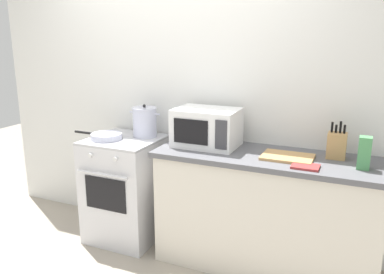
{
  "coord_description": "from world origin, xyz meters",
  "views": [
    {
      "loc": [
        1.52,
        -2.16,
        1.78
      ],
      "look_at": [
        0.29,
        0.6,
        1.0
      ],
      "focal_mm": 36.84,
      "sensor_mm": 36.0,
      "label": 1
    }
  ],
  "objects_px": {
    "frying_pan": "(106,136)",
    "oven_mitt": "(305,167)",
    "microwave": "(207,127)",
    "stock_pot": "(145,122)",
    "cutting_board": "(288,157)",
    "stove": "(126,188)",
    "pasta_box": "(364,153)",
    "knife_block": "(337,145)"
  },
  "relations": [
    {
      "from": "microwave",
      "to": "oven_mitt",
      "type": "height_order",
      "value": "microwave"
    },
    {
      "from": "cutting_board",
      "to": "oven_mitt",
      "type": "bearing_deg",
      "value": -47.01
    },
    {
      "from": "stock_pot",
      "to": "oven_mitt",
      "type": "xyz_separation_m",
      "value": [
        1.42,
        -0.3,
        -0.12
      ]
    },
    {
      "from": "microwave",
      "to": "pasta_box",
      "type": "distance_m",
      "value": 1.17
    },
    {
      "from": "cutting_board",
      "to": "stove",
      "type": "bearing_deg",
      "value": -179.95
    },
    {
      "from": "microwave",
      "to": "oven_mitt",
      "type": "relative_size",
      "value": 2.78
    },
    {
      "from": "frying_pan",
      "to": "microwave",
      "type": "relative_size",
      "value": 0.93
    },
    {
      "from": "oven_mitt",
      "to": "pasta_box",
      "type": "bearing_deg",
      "value": 20.31
    },
    {
      "from": "frying_pan",
      "to": "oven_mitt",
      "type": "relative_size",
      "value": 2.58
    },
    {
      "from": "stove",
      "to": "cutting_board",
      "type": "relative_size",
      "value": 2.56
    },
    {
      "from": "cutting_board",
      "to": "knife_block",
      "type": "height_order",
      "value": "knife_block"
    },
    {
      "from": "oven_mitt",
      "to": "knife_block",
      "type": "bearing_deg",
      "value": 60.85
    },
    {
      "from": "frying_pan",
      "to": "oven_mitt",
      "type": "distance_m",
      "value": 1.68
    },
    {
      "from": "frying_pan",
      "to": "knife_block",
      "type": "xyz_separation_m",
      "value": [
        1.84,
        0.22,
        0.07
      ]
    },
    {
      "from": "frying_pan",
      "to": "oven_mitt",
      "type": "xyz_separation_m",
      "value": [
        1.67,
        -0.08,
        -0.02
      ]
    },
    {
      "from": "frying_pan",
      "to": "oven_mitt",
      "type": "height_order",
      "value": "frying_pan"
    },
    {
      "from": "oven_mitt",
      "to": "cutting_board",
      "type": "bearing_deg",
      "value": 132.99
    },
    {
      "from": "stove",
      "to": "frying_pan",
      "type": "height_order",
      "value": "frying_pan"
    },
    {
      "from": "pasta_box",
      "to": "oven_mitt",
      "type": "relative_size",
      "value": 1.22
    },
    {
      "from": "pasta_box",
      "to": "stove",
      "type": "bearing_deg",
      "value": 179.13
    },
    {
      "from": "stock_pot",
      "to": "frying_pan",
      "type": "bearing_deg",
      "value": -139.62
    },
    {
      "from": "stove",
      "to": "frying_pan",
      "type": "xyz_separation_m",
      "value": [
        -0.13,
        -0.08,
        0.48
      ]
    },
    {
      "from": "stock_pot",
      "to": "knife_block",
      "type": "bearing_deg",
      "value": 0.09
    },
    {
      "from": "knife_block",
      "to": "pasta_box",
      "type": "bearing_deg",
      "value": -42.76
    },
    {
      "from": "stove",
      "to": "microwave",
      "type": "distance_m",
      "value": 0.96
    },
    {
      "from": "knife_block",
      "to": "oven_mitt",
      "type": "bearing_deg",
      "value": -119.15
    },
    {
      "from": "frying_pan",
      "to": "pasta_box",
      "type": "bearing_deg",
      "value": 1.47
    },
    {
      "from": "pasta_box",
      "to": "oven_mitt",
      "type": "xyz_separation_m",
      "value": [
        -0.35,
        -0.13,
        -0.1
      ]
    },
    {
      "from": "stock_pot",
      "to": "oven_mitt",
      "type": "distance_m",
      "value": 1.45
    },
    {
      "from": "frying_pan",
      "to": "pasta_box",
      "type": "relative_size",
      "value": 2.11
    },
    {
      "from": "knife_block",
      "to": "oven_mitt",
      "type": "relative_size",
      "value": 1.53
    },
    {
      "from": "frying_pan",
      "to": "cutting_board",
      "type": "relative_size",
      "value": 1.29
    },
    {
      "from": "stock_pot",
      "to": "knife_block",
      "type": "height_order",
      "value": "stock_pot"
    },
    {
      "from": "cutting_board",
      "to": "knife_block",
      "type": "bearing_deg",
      "value": 23.86
    },
    {
      "from": "microwave",
      "to": "pasta_box",
      "type": "height_order",
      "value": "microwave"
    },
    {
      "from": "stove",
      "to": "stock_pot",
      "type": "relative_size",
      "value": 3.09
    },
    {
      "from": "stove",
      "to": "microwave",
      "type": "height_order",
      "value": "microwave"
    },
    {
      "from": "stove",
      "to": "knife_block",
      "type": "relative_size",
      "value": 3.35
    },
    {
      "from": "stock_pot",
      "to": "cutting_board",
      "type": "distance_m",
      "value": 1.28
    },
    {
      "from": "cutting_board",
      "to": "oven_mitt",
      "type": "height_order",
      "value": "cutting_board"
    },
    {
      "from": "cutting_board",
      "to": "microwave",
      "type": "bearing_deg",
      "value": 173.27
    },
    {
      "from": "pasta_box",
      "to": "oven_mitt",
      "type": "height_order",
      "value": "pasta_box"
    }
  ]
}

